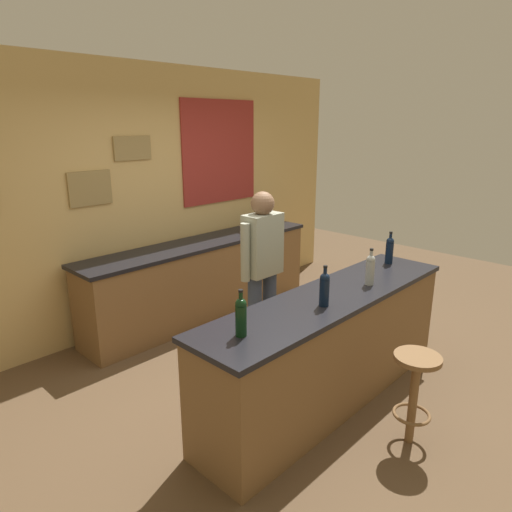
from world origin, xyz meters
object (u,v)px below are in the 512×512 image
wine_bottle_d (390,249)px  wine_glass_a (242,224)px  wine_bottle_a (241,315)px  wine_bottle_c (370,269)px  bar_stool (415,384)px  bartender (262,266)px  coffee_mug (276,221)px  wine_glass_b (278,214)px  wine_bottle_b (324,288)px

wine_bottle_d → wine_glass_a: (-0.03, 1.94, -0.05)m
wine_bottle_a → wine_bottle_c: 1.38m
bar_stool → wine_bottle_c: size_ratio=2.22×
wine_bottle_d → bartender: bearing=140.6°
wine_bottle_d → coffee_mug: (0.59, 1.95, -0.11)m
wine_bottle_c → wine_glass_b: (1.36, 2.19, -0.05)m
bar_stool → wine_bottle_d: (1.07, 0.82, 0.60)m
wine_glass_b → coffee_mug: (-0.12, -0.07, -0.06)m
bar_stool → wine_bottle_b: bearing=107.4°
bar_stool → wine_bottle_d: bearing=37.4°
wine_bottle_b → wine_glass_a: 2.46m
bartender → wine_bottle_b: bearing=-110.3°
bar_stool → wine_bottle_c: 0.98m
bar_stool → wine_bottle_b: 0.90m
wine_bottle_c → wine_bottle_a: bearing=176.3°
wine_glass_a → coffee_mug: (0.62, 0.00, -0.06)m
bartender → wine_bottle_c: 0.98m
wine_bottle_a → wine_glass_a: wine_bottle_a is taller
wine_bottle_c → coffee_mug: (1.24, 2.12, -0.11)m
bar_stool → wine_glass_a: size_ratio=4.39×
bar_stool → coffee_mug: (1.66, 2.76, 0.49)m
wine_bottle_c → wine_bottle_d: 0.67m
wine_bottle_a → wine_bottle_d: size_ratio=1.00×
bartender → wine_glass_a: size_ratio=10.45×
wine_bottle_d → wine_glass_a: wine_bottle_d is taller
wine_bottle_b → coffee_mug: wine_bottle_b is taller
wine_bottle_a → wine_glass_b: 3.46m
wine_bottle_a → wine_bottle_b: 0.76m
wine_bottle_d → bar_stool: bearing=-142.6°
wine_bottle_b → wine_glass_b: 2.96m
wine_bottle_c → wine_glass_a: 2.21m
wine_bottle_a → wine_glass_a: 2.85m
bar_stool → wine_glass_b: wine_glass_b is taller
wine_bottle_a → wine_bottle_b: (0.75, -0.09, 0.00)m
bar_stool → wine_bottle_a: size_ratio=2.22×
wine_glass_b → bartender: bearing=-142.7°
bartender → wine_bottle_d: 1.21m
wine_glass_a → wine_bottle_d: bearing=-89.3°
bartender → wine_bottle_d: bartender is taller
wine_glass_a → coffee_mug: size_ratio=1.24×
bartender → bar_stool: bearing=-95.2°
wine_bottle_a → bartender: bearing=37.6°
bar_stool → bartender: bearing=84.8°
wine_bottle_c → wine_glass_b: bearing=58.1°
wine_glass_b → bar_stool: bearing=-122.3°
bartender → coffee_mug: bartender is taller
wine_bottle_a → wine_bottle_d: bearing=2.4°
wine_bottle_b → coffee_mug: (1.87, 2.12, -0.11)m
wine_bottle_d → wine_bottle_c: bearing=-164.9°
wine_bottle_d → wine_glass_a: 1.94m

